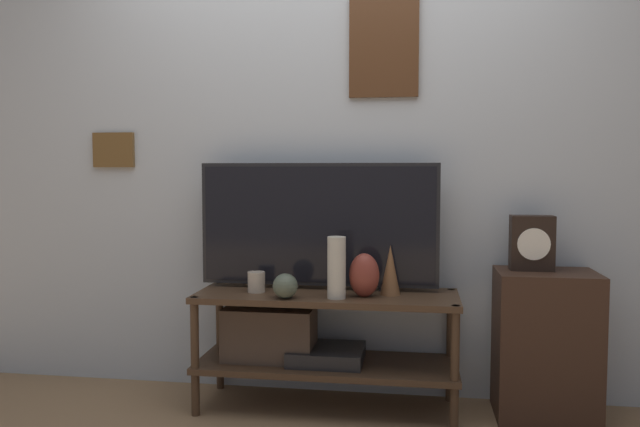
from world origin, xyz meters
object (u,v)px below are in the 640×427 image
Objects in this scene: vase_tall_ceramic at (337,268)px; vase_round_glass at (285,286)px; television at (318,225)px; vase_slim_bronze at (390,270)px; vase_urn_stoneware at (364,275)px; mantel_clock at (532,243)px; candle_jar at (256,282)px.

vase_round_glass is (-0.23, -0.04, -0.09)m from vase_tall_ceramic.
vase_slim_bronze is (0.36, -0.09, -0.21)m from television.
mantel_clock is (0.78, 0.14, 0.15)m from vase_urn_stoneware.
television is 11.97× the size of candle_jar.
vase_round_glass is 0.21m from candle_jar.
mantel_clock is (1.03, -0.02, -0.07)m from television.
candle_jar is (-0.29, -0.12, -0.28)m from television.
mantel_clock reaches higher than vase_round_glass.
television is at bearing 166.40° from vase_slim_bronze.
vase_tall_ceramic is (0.12, -0.21, -0.18)m from television.
vase_urn_stoneware is 1.76× the size of vase_round_glass.
vase_round_glass is 1.17× the size of candle_jar.
mantel_clock is (0.66, 0.07, 0.13)m from vase_slim_bronze.
vase_tall_ceramic is at bearing -11.91° from candle_jar.
vase_slim_bronze is (0.24, 0.12, -0.02)m from vase_tall_ceramic.
candle_jar is (-0.65, -0.04, -0.07)m from vase_slim_bronze.
candle_jar is 0.38× the size of mantel_clock.
vase_slim_bronze is at bearing 3.24° from candle_jar.
television is 0.37m from vase_urn_stoneware.
vase_round_glass is 1.18m from mantel_clock.
vase_slim_bronze is at bearing 30.68° from vase_urn_stoneware.
candle_jar is (-0.53, 0.03, -0.05)m from vase_urn_stoneware.
mantel_clock reaches higher than vase_urn_stoneware.
vase_tall_ceramic is 0.27m from vase_slim_bronze.
vase_tall_ceramic is at bearing -153.28° from vase_slim_bronze.
mantel_clock is at bearing 6.28° from vase_slim_bronze.
television is at bearing 147.03° from vase_urn_stoneware.
vase_tall_ceramic reaches higher than vase_round_glass.
vase_slim_bronze is 0.66m from candle_jar.
vase_urn_stoneware is 0.86× the size of vase_slim_bronze.
vase_round_glass is 0.49× the size of vase_slim_bronze.
television is 1.03m from mantel_clock.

